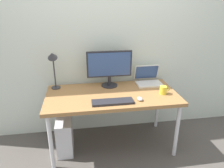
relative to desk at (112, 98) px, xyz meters
The scene contains 10 objects.
ground_plane 0.65m from the desk, ahead, with size 6.00×6.00×0.00m, color #4C4742.
back_wall 0.78m from the desk, 90.00° to the left, with size 4.40×0.04×2.60m, color silver.
desk is the anchor object (origin of this frame).
monitor 0.39m from the desk, 88.55° to the left, with size 0.55×0.20×0.45m.
laptop 0.59m from the desk, 27.03° to the left, with size 0.32×0.28×0.22m.
desk_lamp 0.80m from the desk, 159.62° to the left, with size 0.11×0.16×0.48m.
keyboard 0.25m from the desk, 97.25° to the right, with size 0.44×0.14×0.02m, color #232328.
mouse 0.35m from the desk, 38.87° to the right, with size 0.06×0.09×0.03m, color #B2B2B7.
coffee_mug 0.60m from the desk, ahead, with size 0.12×0.08×0.09m.
computer_tower 0.72m from the desk, behind, with size 0.18×0.36×0.42m, color silver.
Camera 1 is at (-0.35, -2.23, 1.72)m, focal length 34.31 mm.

